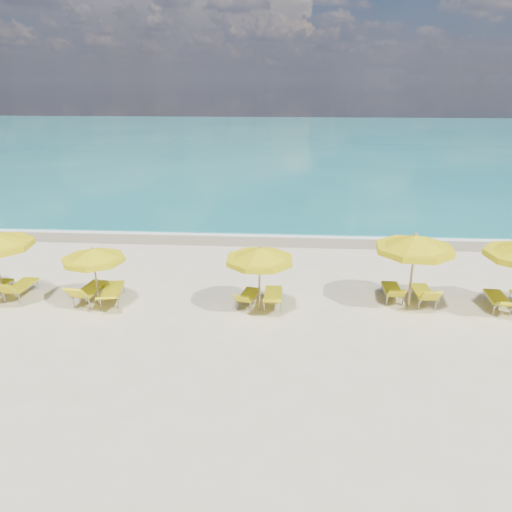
{
  "coord_description": "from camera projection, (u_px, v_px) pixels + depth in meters",
  "views": [
    {
      "loc": [
        1.19,
        -15.33,
        7.18
      ],
      "look_at": [
        0.0,
        1.5,
        1.2
      ],
      "focal_mm": 35.0,
      "sensor_mm": 36.0,
      "label": 1
    }
  ],
  "objects": [
    {
      "name": "lounger_5_left",
      "position": [
        392.0,
        294.0,
        17.2
      ],
      "size": [
        0.6,
        1.7,
        0.78
      ],
      "rotation": [
        0.0,
        0.0,
        -0.01
      ],
      "color": "#A5A8AD",
      "rests_on": "ground"
    },
    {
      "name": "ground_plane",
      "position": [
        253.0,
        304.0,
        16.89
      ],
      "size": [
        120.0,
        120.0,
        0.0
      ],
      "primitive_type": "plane",
      "color": "beige"
    },
    {
      "name": "lounger_5_right",
      "position": [
        423.0,
        297.0,
        16.9
      ],
      "size": [
        0.67,
        1.79,
        0.88
      ],
      "rotation": [
        0.0,
        0.0,
        0.03
      ],
      "color": "#A5A8AD",
      "rests_on": "ground"
    },
    {
      "name": "lounger_6_left",
      "position": [
        497.0,
        302.0,
        16.51
      ],
      "size": [
        0.7,
        1.81,
        0.7
      ],
      "rotation": [
        0.0,
        0.0,
        -0.07
      ],
      "color": "#A5A8AD",
      "rests_on": "ground"
    },
    {
      "name": "foam_line",
      "position": [
        266.0,
        234.0,
        24.6
      ],
      "size": [
        120.0,
        1.2,
        0.03
      ],
      "primitive_type": "cube",
      "color": "white",
      "rests_on": "ground"
    },
    {
      "name": "lounger_2_right",
      "position": [
        21.0,
        290.0,
        17.42
      ],
      "size": [
        0.7,
        1.81,
        0.88
      ],
      "rotation": [
        0.0,
        0.0,
        -0.05
      ],
      "color": "#A5A8AD",
      "rests_on": "ground"
    },
    {
      "name": "lounger_3_right",
      "position": [
        113.0,
        295.0,
        17.01
      ],
      "size": [
        1.02,
        2.11,
        0.72
      ],
      "rotation": [
        0.0,
        0.0,
        0.19
      ],
      "color": "#A5A8AD",
      "rests_on": "ground"
    },
    {
      "name": "whitecap_near",
      "position": [
        183.0,
        194.0,
        33.27
      ],
      "size": [
        14.0,
        0.36,
        0.05
      ],
      "primitive_type": "cube",
      "color": "white",
      "rests_on": "ground"
    },
    {
      "name": "ocean",
      "position": [
        282.0,
        141.0,
        62.02
      ],
      "size": [
        120.0,
        80.0,
        0.3
      ],
      "primitive_type": "cube",
      "color": "#136D6F",
      "rests_on": "ground"
    },
    {
      "name": "umbrella_5",
      "position": [
        415.0,
        244.0,
        15.98
      ],
      "size": [
        3.18,
        3.18,
        2.58
      ],
      "rotation": [
        0.0,
        0.0,
        0.3
      ],
      "color": "tan",
      "rests_on": "ground"
    },
    {
      "name": "lounger_4_left",
      "position": [
        248.0,
        299.0,
        16.79
      ],
      "size": [
        0.83,
        1.64,
        0.74
      ],
      "rotation": [
        0.0,
        0.0,
        -0.2
      ],
      "color": "#A5A8AD",
      "rests_on": "ground"
    },
    {
      "name": "umbrella_3",
      "position": [
        93.0,
        256.0,
        16.22
      ],
      "size": [
        2.32,
        2.32,
        2.08
      ],
      "rotation": [
        0.0,
        0.0,
        0.14
      ],
      "color": "tan",
      "rests_on": "ground"
    },
    {
      "name": "umbrella_4",
      "position": [
        260.0,
        256.0,
        15.76
      ],
      "size": [
        2.85,
        2.85,
        2.26
      ],
      "rotation": [
        0.0,
        0.0,
        -0.35
      ],
      "color": "tan",
      "rests_on": "ground"
    },
    {
      "name": "wet_sand_band",
      "position": [
        265.0,
        239.0,
        23.84
      ],
      "size": [
        120.0,
        2.6,
        0.01
      ],
      "primitive_type": "cube",
      "color": "tan",
      "rests_on": "ground"
    },
    {
      "name": "lounger_3_left",
      "position": [
        91.0,
        294.0,
        17.07
      ],
      "size": [
        0.9,
        1.98,
        0.93
      ],
      "rotation": [
        0.0,
        0.0,
        -0.14
      ],
      "color": "#A5A8AD",
      "rests_on": "ground"
    },
    {
      "name": "whitecap_far",
      "position": [
        378.0,
        177.0,
        38.92
      ],
      "size": [
        18.0,
        0.3,
        0.05
      ],
      "primitive_type": "cube",
      "color": "white",
      "rests_on": "ground"
    },
    {
      "name": "lounger_4_right",
      "position": [
        273.0,
        299.0,
        16.71
      ],
      "size": [
        0.63,
        1.86,
        0.74
      ],
      "rotation": [
        0.0,
        0.0,
        0.0
      ],
      "color": "#A5A8AD",
      "rests_on": "ground"
    }
  ]
}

